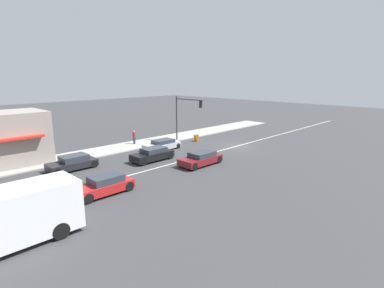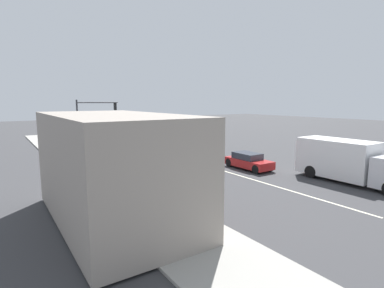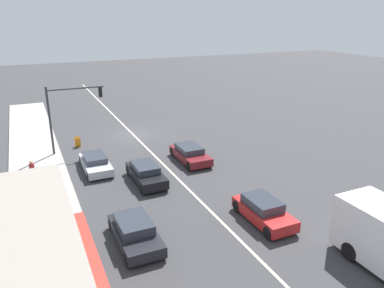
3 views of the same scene
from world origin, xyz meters
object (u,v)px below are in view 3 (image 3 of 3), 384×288
object	(u,v)px
sedan_silver	(96,163)
suv_black	(146,173)
sedan_dark	(135,232)
sedan_maroon	(190,154)
traffic_signal_main	(67,108)
hatchback_red	(263,211)
warning_aframe_sign	(78,142)
pedestrian	(32,171)

from	to	relation	value
sedan_silver	suv_black	bearing A→B (deg)	128.15
sedan_dark	sedan_maroon	size ratio (longest dim) A/B	0.96
traffic_signal_main	sedan_silver	world-z (taller)	traffic_signal_main
traffic_signal_main	sedan_dark	size ratio (longest dim) A/B	1.35
hatchback_red	sedan_maroon	xyz separation A→B (m)	(0.00, -10.04, -0.03)
traffic_signal_main	suv_black	world-z (taller)	traffic_signal_main
traffic_signal_main	sedan_silver	size ratio (longest dim) A/B	1.31
warning_aframe_sign	sedan_maroon	xyz separation A→B (m)	(-7.61, 7.31, 0.19)
traffic_signal_main	sedan_silver	xyz separation A→B (m)	(-1.12, 4.62, -3.34)
traffic_signal_main	sedan_dark	bearing A→B (deg)	94.29
warning_aframe_sign	sedan_silver	xyz separation A→B (m)	(-0.41, 6.02, 0.14)
pedestrian	hatchback_red	distance (m)	15.68
suv_black	sedan_silver	size ratio (longest dim) A/B	1.00
hatchback_red	traffic_signal_main	bearing A→B (deg)	-62.43
sedan_dark	traffic_signal_main	bearing A→B (deg)	-85.71
pedestrian	sedan_dark	world-z (taller)	pedestrian
sedan_dark	sedan_maroon	distance (m)	11.61
traffic_signal_main	suv_black	xyz separation A→B (m)	(-3.92, 8.18, -3.27)
hatchback_red	sedan_dark	bearing A→B (deg)	-7.42
pedestrian	warning_aframe_sign	bearing A→B (deg)	-120.30
suv_black	sedan_silver	xyz separation A→B (m)	(2.80, -3.56, -0.07)
suv_black	sedan_maroon	distance (m)	4.95
sedan_silver	sedan_maroon	size ratio (longest dim) A/B	0.99
traffic_signal_main	pedestrian	distance (m)	6.93
sedan_silver	sedan_maroon	distance (m)	7.31
traffic_signal_main	hatchback_red	distance (m)	18.28
sedan_maroon	traffic_signal_main	bearing A→B (deg)	-35.35
pedestrian	sedan_silver	bearing A→B (deg)	-170.10
warning_aframe_sign	sedan_silver	distance (m)	6.04
sedan_dark	hatchback_red	size ratio (longest dim) A/B	1.02
pedestrian	sedan_silver	distance (m)	4.46
sedan_maroon	sedan_dark	bearing A→B (deg)	51.66
sedan_silver	hatchback_red	xyz separation A→B (m)	(-7.20, 11.33, 0.08)
warning_aframe_sign	hatchback_red	xyz separation A→B (m)	(-7.61, 17.35, 0.22)
sedan_dark	sedan_silver	distance (m)	10.39
traffic_signal_main	sedan_silver	distance (m)	5.81
sedan_silver	pedestrian	bearing A→B (deg)	9.90
pedestrian	sedan_maroon	world-z (taller)	pedestrian
traffic_signal_main	suv_black	distance (m)	9.64
hatchback_red	pedestrian	bearing A→B (deg)	-42.39
suv_black	hatchback_red	world-z (taller)	hatchback_red
sedan_dark	pedestrian	bearing A→B (deg)	-65.56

